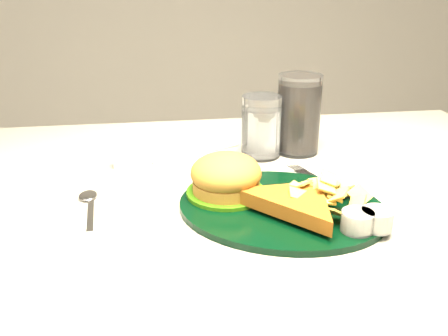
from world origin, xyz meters
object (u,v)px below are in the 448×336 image
Objects in this scene: fork_napkin at (316,193)px; water_glass at (261,127)px; dinner_plate at (282,189)px; cola_glass at (299,114)px.

water_glass is at bearing 82.58° from fork_napkin.
fork_napkin is at bearing 54.33° from dinner_plate.
cola_glass reaches higher than dinner_plate.
water_glass is at bearing 109.33° from dinner_plate.
fork_napkin is (0.07, 0.04, -0.03)m from dinner_plate.
fork_napkin is at bearing -97.46° from cola_glass.
dinner_plate reaches higher than fork_napkin.
dinner_plate is 2.63× the size of water_glass.
water_glass is 0.77× the size of cola_glass.
dinner_plate is at bearing -110.80° from cola_glass.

